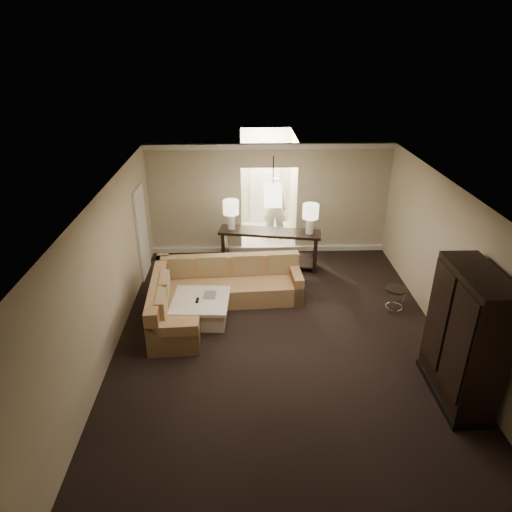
{
  "coord_description": "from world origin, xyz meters",
  "views": [
    {
      "loc": [
        -0.67,
        -6.86,
        5.1
      ],
      "look_at": [
        -0.42,
        1.2,
        1.19
      ],
      "focal_mm": 32.0,
      "sensor_mm": 36.0,
      "label": 1
    }
  ],
  "objects_px": {
    "armoire": "(464,340)",
    "person": "(275,205)",
    "sectional_sofa": "(212,293)",
    "coffee_table": "(201,309)",
    "console_table": "(270,245)",
    "drink_table": "(396,295)"
  },
  "relations": [
    {
      "from": "coffee_table",
      "to": "console_table",
      "type": "relative_size",
      "value": 0.47
    },
    {
      "from": "armoire",
      "to": "person",
      "type": "bearing_deg",
      "value": 111.03
    },
    {
      "from": "sectional_sofa",
      "to": "armoire",
      "type": "bearing_deg",
      "value": -37.45
    },
    {
      "from": "console_table",
      "to": "coffee_table",
      "type": "bearing_deg",
      "value": -113.35
    },
    {
      "from": "armoire",
      "to": "person",
      "type": "relative_size",
      "value": 1.12
    },
    {
      "from": "sectional_sofa",
      "to": "person",
      "type": "xyz_separation_m",
      "value": [
        1.51,
        3.58,
        0.6
      ]
    },
    {
      "from": "sectional_sofa",
      "to": "armoire",
      "type": "relative_size",
      "value": 1.43
    },
    {
      "from": "console_table",
      "to": "person",
      "type": "height_order",
      "value": "person"
    },
    {
      "from": "sectional_sofa",
      "to": "drink_table",
      "type": "bearing_deg",
      "value": -6.71
    },
    {
      "from": "armoire",
      "to": "drink_table",
      "type": "xyz_separation_m",
      "value": [
        -0.19,
        2.42,
        -0.66
      ]
    },
    {
      "from": "armoire",
      "to": "person",
      "type": "xyz_separation_m",
      "value": [
        -2.39,
        6.21,
        -0.07
      ]
    },
    {
      "from": "drink_table",
      "to": "person",
      "type": "relative_size",
      "value": 0.27
    },
    {
      "from": "drink_table",
      "to": "coffee_table",
      "type": "bearing_deg",
      "value": -177.7
    },
    {
      "from": "sectional_sofa",
      "to": "armoire",
      "type": "distance_m",
      "value": 4.75
    },
    {
      "from": "armoire",
      "to": "drink_table",
      "type": "distance_m",
      "value": 2.51
    },
    {
      "from": "armoire",
      "to": "console_table",
      "type": "bearing_deg",
      "value": 120.16
    },
    {
      "from": "coffee_table",
      "to": "sectional_sofa",
      "type": "bearing_deg",
      "value": 60.55
    },
    {
      "from": "coffee_table",
      "to": "armoire",
      "type": "xyz_separation_m",
      "value": [
        4.11,
        -2.26,
        0.81
      ]
    },
    {
      "from": "drink_table",
      "to": "person",
      "type": "bearing_deg",
      "value": 120.11
    },
    {
      "from": "sectional_sofa",
      "to": "coffee_table",
      "type": "bearing_deg",
      "value": -122.95
    },
    {
      "from": "coffee_table",
      "to": "armoire",
      "type": "bearing_deg",
      "value": -28.83
    },
    {
      "from": "coffee_table",
      "to": "armoire",
      "type": "distance_m",
      "value": 4.76
    }
  ]
}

